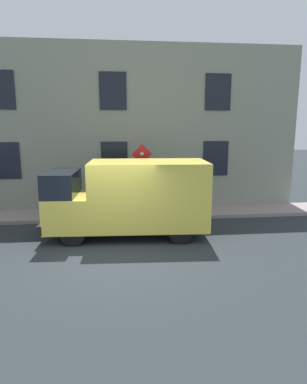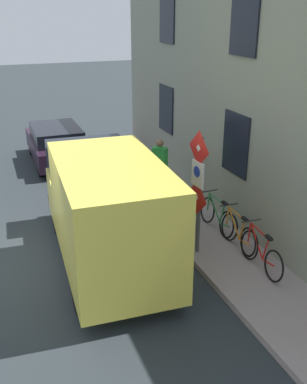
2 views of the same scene
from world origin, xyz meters
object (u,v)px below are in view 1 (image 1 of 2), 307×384
Objects in this scene: delivery_van at (130,197)px; litter_bin at (105,205)px; sign_post_stacked at (142,173)px; bicycle_green at (122,202)px; bicycle_red at (166,201)px; bicycle_orange at (144,201)px; pedestrian at (56,192)px.

delivery_van is 2.36m from litter_bin.
delivery_van is at bearing 164.23° from sign_post_stacked.
sign_post_stacked is at bearing 125.57° from bicycle_green.
bicycle_red is 0.92m from bicycle_orange.
delivery_van is 3.02m from bicycle_green.
bicycle_red is 4.50m from pedestrian.
litter_bin is at bearing 84.04° from sign_post_stacked.
bicycle_orange is (2.89, -0.69, -0.82)m from delivery_van.
litter_bin is (-0.84, 2.51, 0.08)m from bicycle_red.
pedestrian is (-0.52, 2.58, 0.56)m from bicycle_green.
pedestrian is at bearing 80.67° from litter_bin.
bicycle_orange is 0.92m from bicycle_green.
delivery_van is 3.17× the size of bicycle_red.
bicycle_red is at bearing -47.53° from sign_post_stacked.
bicycle_green is (-0.00, 0.92, 0.00)m from bicycle_orange.
pedestrian is at bearing 9.14° from bicycle_green.
sign_post_stacked is 1.57× the size of pedestrian.
bicycle_red is at bearing -178.66° from bicycle_orange.
delivery_van is at bearing 63.83° from bicycle_red.
sign_post_stacked is 3.47m from pedestrian.
delivery_van is 3.17× the size of bicycle_orange.
delivery_van is 6.03× the size of litter_bin.
delivery_van is at bearing 5.31° from pedestrian.
pedestrian is 2.01m from litter_bin.
sign_post_stacked is at bearing -102.71° from delivery_van.
pedestrian is (-0.52, 4.43, 0.56)m from bicycle_red.
sign_post_stacked is 1.97m from bicycle_red.
bicycle_green is 2.69m from pedestrian.
delivery_van is 3.09m from bicycle_orange.
sign_post_stacked is at bearing 37.54° from pedestrian.
bicycle_red is 1.00× the size of bicycle_green.
sign_post_stacked is 1.90m from litter_bin.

